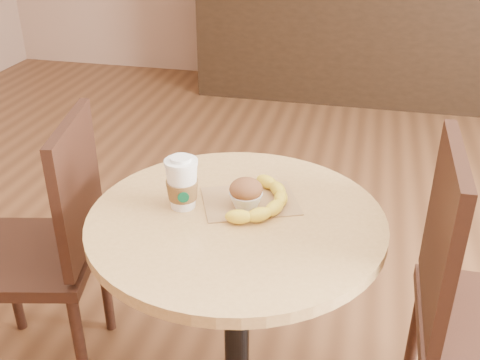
{
  "coord_description": "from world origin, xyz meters",
  "views": [
    {
      "loc": [
        0.18,
        -1.16,
        1.48
      ],
      "look_at": [
        -0.1,
        0.04,
        0.83
      ],
      "focal_mm": 42.0,
      "sensor_mm": 36.0,
      "label": 1
    }
  ],
  "objects_px": {
    "coffee_cup": "(182,185)",
    "banana": "(264,199)",
    "muffin": "(246,193)",
    "chair_left": "(49,244)",
    "chair_right": "(478,310)",
    "cafe_table": "(237,280)"
  },
  "relations": [
    {
      "from": "cafe_table",
      "to": "coffee_cup",
      "type": "xyz_separation_m",
      "value": [
        -0.14,
        0.01,
        0.26
      ]
    },
    {
      "from": "chair_right",
      "to": "banana",
      "type": "xyz_separation_m",
      "value": [
        -0.56,
        0.0,
        0.25
      ]
    },
    {
      "from": "chair_right",
      "to": "banana",
      "type": "bearing_deg",
      "value": 89.89
    },
    {
      "from": "cafe_table",
      "to": "muffin",
      "type": "distance_m",
      "value": 0.25
    },
    {
      "from": "cafe_table",
      "to": "chair_right",
      "type": "xyz_separation_m",
      "value": [
        0.62,
        0.06,
        -0.03
      ]
    },
    {
      "from": "banana",
      "to": "cafe_table",
      "type": "bearing_deg",
      "value": -119.11
    },
    {
      "from": "coffee_cup",
      "to": "banana",
      "type": "xyz_separation_m",
      "value": [
        0.2,
        0.05,
        -0.04
      ]
    },
    {
      "from": "cafe_table",
      "to": "chair_right",
      "type": "relative_size",
      "value": 0.79
    },
    {
      "from": "chair_left",
      "to": "coffee_cup",
      "type": "relative_size",
      "value": 6.46
    },
    {
      "from": "muffin",
      "to": "banana",
      "type": "bearing_deg",
      "value": 17.83
    },
    {
      "from": "chair_left",
      "to": "coffee_cup",
      "type": "xyz_separation_m",
      "value": [
        0.48,
        -0.1,
        0.32
      ]
    },
    {
      "from": "chair_left",
      "to": "banana",
      "type": "relative_size",
      "value": 3.49
    },
    {
      "from": "muffin",
      "to": "banana",
      "type": "relative_size",
      "value": 0.33
    },
    {
      "from": "chair_left",
      "to": "chair_right",
      "type": "bearing_deg",
      "value": 74.87
    },
    {
      "from": "chair_left",
      "to": "coffee_cup",
      "type": "bearing_deg",
      "value": 66.09
    },
    {
      "from": "chair_right",
      "to": "cafe_table",
      "type": "bearing_deg",
      "value": 95.42
    },
    {
      "from": "banana",
      "to": "chair_left",
      "type": "bearing_deg",
      "value": -169.65
    },
    {
      "from": "chair_left",
      "to": "chair_right",
      "type": "xyz_separation_m",
      "value": [
        1.24,
        -0.05,
        0.03
      ]
    },
    {
      "from": "muffin",
      "to": "banana",
      "type": "xyz_separation_m",
      "value": [
        0.04,
        0.01,
        -0.02
      ]
    },
    {
      "from": "chair_right",
      "to": "banana",
      "type": "height_order",
      "value": "chair_right"
    },
    {
      "from": "chair_right",
      "to": "banana",
      "type": "relative_size",
      "value": 3.68
    },
    {
      "from": "muffin",
      "to": "chair_right",
      "type": "bearing_deg",
      "value": 1.03
    }
  ]
}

